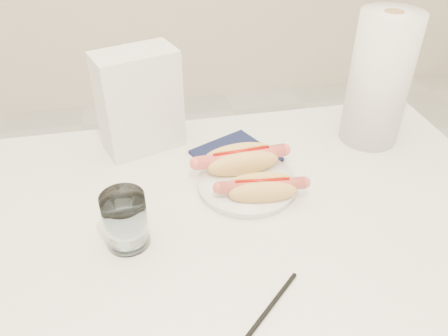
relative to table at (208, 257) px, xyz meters
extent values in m
cube|color=white|center=(0.00, 0.00, 0.04)|extent=(1.20, 0.80, 0.04)
cylinder|color=silver|center=(0.54, 0.34, -0.34)|extent=(0.04, 0.04, 0.71)
cylinder|color=white|center=(0.10, 0.11, 0.07)|extent=(0.22, 0.22, 0.02)
ellipsoid|color=#F1BD60|center=(0.10, 0.14, 0.10)|extent=(0.15, 0.05, 0.05)
ellipsoid|color=#F1BD60|center=(0.10, 0.17, 0.10)|extent=(0.15, 0.05, 0.05)
ellipsoid|color=#F1BD60|center=(0.10, 0.15, 0.09)|extent=(0.13, 0.06, 0.03)
cylinder|color=#E95D52|center=(0.10, 0.15, 0.11)|extent=(0.18, 0.04, 0.03)
cylinder|color=#990A05|center=(0.10, 0.15, 0.12)|extent=(0.12, 0.02, 0.01)
ellipsoid|color=#E7AF5A|center=(0.11, 0.05, 0.10)|extent=(0.13, 0.05, 0.04)
ellipsoid|color=#E7AF5A|center=(0.12, 0.08, 0.10)|extent=(0.13, 0.05, 0.04)
ellipsoid|color=#E7AF5A|center=(0.11, 0.06, 0.09)|extent=(0.12, 0.06, 0.02)
cylinder|color=#C85146|center=(0.11, 0.06, 0.10)|extent=(0.16, 0.04, 0.02)
cylinder|color=#990A05|center=(0.11, 0.06, 0.11)|extent=(0.10, 0.02, 0.01)
cylinder|color=white|center=(-0.13, 0.01, 0.11)|extent=(0.07, 0.07, 0.10)
cylinder|color=black|center=(0.03, -0.20, 0.06)|extent=(0.18, 0.16, 0.01)
cube|color=silver|center=(-0.09, 0.31, 0.17)|extent=(0.19, 0.14, 0.22)
cube|color=#111737|center=(0.10, 0.22, 0.06)|extent=(0.20, 0.20, 0.01)
cylinder|color=white|center=(0.42, 0.24, 0.20)|extent=(0.14, 0.14, 0.29)
camera|label=1|loc=(-0.08, -0.55, 0.61)|focal=35.59mm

